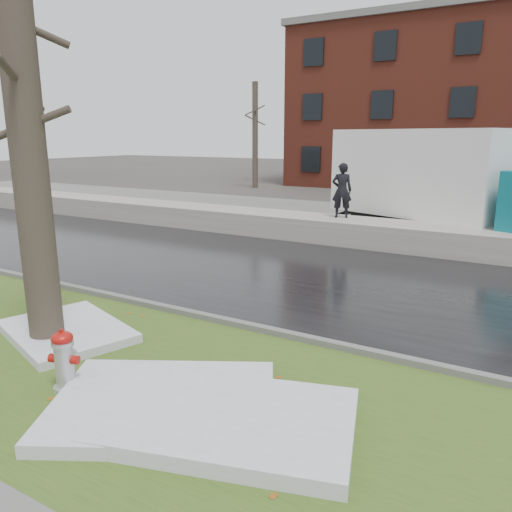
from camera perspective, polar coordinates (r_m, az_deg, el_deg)
The scene contains 15 objects.
ground at distance 7.93m, azimuth -5.85°, elevation -10.60°, with size 120.00×120.00×0.00m, color #47423D.
verge at distance 7.06m, azimuth -12.01°, elevation -13.87°, with size 60.00×4.50×0.04m, color #31501A.
road at distance 11.63m, azimuth 7.29°, elevation -2.63°, with size 60.00×7.00×0.03m, color black.
parking_lot at distance 19.57m, azimuth 17.16°, elevation 3.48°, with size 60.00×9.00×0.03m, color slate.
curb at distance 8.66m, azimuth -1.94°, elevation -7.88°, with size 60.00×0.15×0.14m, color slate.
snowbank at distance 15.41m, azimuth 13.50°, elevation 2.48°, with size 60.00×1.60×0.75m, color #A7A198.
bg_tree_left at distance 32.25m, azimuth -0.10°, elevation 13.72°, with size 1.40×1.62×6.50m.
bg_tree_center at distance 33.44m, azimuth 12.68°, elevation 13.40°, with size 1.40×1.62×6.50m.
fire_hydrant at distance 6.93m, azimuth -21.08°, elevation -10.80°, with size 0.41×0.39×0.83m.
tree at distance 8.12m, azimuth -24.79°, elevation 12.86°, with size 1.21×1.37×6.49m.
box_truck at distance 16.62m, azimuth 21.57°, elevation 7.76°, with size 10.34×5.07×3.46m.
worker at distance 15.79m, azimuth 9.79°, elevation 7.40°, with size 0.62×0.40×1.69m, color black.
snow_patch_near at distance 6.32m, azimuth -10.47°, elevation -16.24°, with size 2.60×2.00×0.16m, color silver.
snow_patch_far at distance 8.87m, azimuth -20.85°, elevation -8.02°, with size 2.20×1.60×0.14m, color silver.
snow_patch_side at distance 5.92m, azimuth -3.26°, elevation -18.12°, with size 2.80×1.80×0.18m, color silver.
Camera 1 is at (4.32, -5.81, 3.23)m, focal length 35.00 mm.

